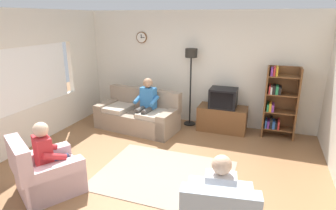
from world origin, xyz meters
TOP-DOWN VIEW (x-y plane):
  - ground_plane at (0.00, 0.00)m, footprint 12.00×12.00m
  - back_wall_assembly at (-0.00, 2.66)m, footprint 6.20×0.17m
  - left_wall_assembly at (-2.86, 0.03)m, footprint 0.12×5.80m
  - couch at (-1.16, 1.68)m, footprint 1.99×1.11m
  - tv_stand at (0.73, 2.25)m, footprint 1.10×0.56m
  - tv at (0.73, 2.23)m, footprint 0.60×0.49m
  - bookshelf at (1.90, 2.32)m, footprint 0.68×0.36m
  - floor_lamp at (-0.08, 2.35)m, footprint 0.28×0.28m
  - armchair_near_window at (-1.34, -1.09)m, footprint 1.14×1.17m
  - area_rug at (0.17, -0.06)m, footprint 2.20×1.70m
  - person_on_couch at (-0.89, 1.57)m, footprint 0.55×0.57m
  - person_in_left_armchair at (-1.29, -1.02)m, footprint 0.61×0.64m
  - person_in_right_armchair at (1.25, -1.12)m, footprint 0.55×0.58m

SIDE VIEW (x-z plane):
  - ground_plane at x=0.00m, z-range 0.00..0.00m
  - area_rug at x=0.17m, z-range 0.00..0.01m
  - tv_stand at x=0.73m, z-range 0.00..0.57m
  - armchair_near_window at x=-1.34m, z-range -0.16..0.74m
  - couch at x=-1.16m, z-range -0.14..0.76m
  - person_in_left_armchair at x=-1.29m, z-range 0.04..1.16m
  - person_in_right_armchair at x=1.25m, z-range 0.04..1.16m
  - person_on_couch at x=-0.89m, z-range 0.08..1.32m
  - bookshelf at x=1.90m, z-range 0.00..1.56m
  - tv at x=0.73m, z-range 0.57..1.01m
  - left_wall_assembly at x=-2.86m, z-range -0.01..2.69m
  - back_wall_assembly at x=0.00m, z-range 0.00..2.70m
  - floor_lamp at x=-0.08m, z-range 0.53..2.38m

